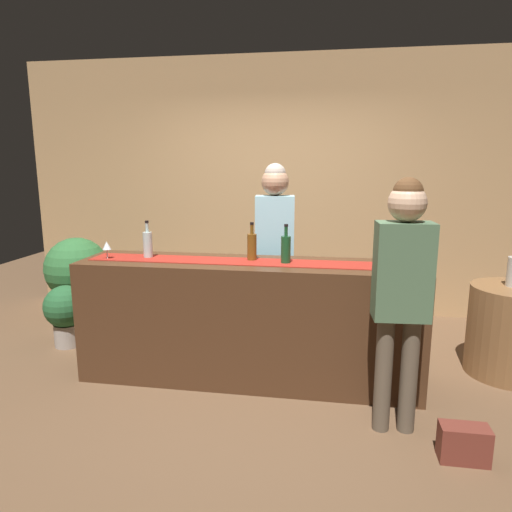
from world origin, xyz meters
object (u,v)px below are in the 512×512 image
at_px(potted_plant_small, 66,311).
at_px(wine_bottle_clear, 148,244).
at_px(handbag, 464,443).
at_px(wine_bottle_green, 286,249).
at_px(customer_sipping, 402,281).
at_px(round_side_table, 511,331).
at_px(wine_glass_near_customer, 107,246).
at_px(wine_glass_mid_counter, 404,253).
at_px(potted_plant_tall, 78,276).
at_px(bartender, 275,238).
at_px(wine_bottle_amber, 252,246).

bearing_deg(potted_plant_small, wine_bottle_clear, -19.23).
distance_m(potted_plant_small, handbag, 3.49).
height_order(wine_bottle_green, customer_sipping, customer_sipping).
distance_m(wine_bottle_clear, round_side_table, 3.05).
bearing_deg(potted_plant_small, wine_bottle_green, -10.21).
distance_m(wine_bottle_green, wine_glass_near_customer, 1.43).
height_order(customer_sipping, handbag, customer_sipping).
bearing_deg(wine_glass_near_customer, round_side_table, 8.63).
height_order(wine_bottle_clear, wine_glass_mid_counter, wine_bottle_clear).
bearing_deg(handbag, potted_plant_small, 159.28).
bearing_deg(potted_plant_tall, customer_sipping, -25.82).
xyz_separation_m(wine_glass_near_customer, bartender, (1.27, 0.65, -0.00)).
height_order(bartender, round_side_table, bartender).
bearing_deg(bartender, customer_sipping, 123.04).
bearing_deg(bartender, wine_glass_near_customer, 21.46).
relative_size(wine_bottle_amber, potted_plant_tall, 0.32).
xyz_separation_m(wine_bottle_clear, potted_plant_tall, (-1.16, 0.87, -0.52)).
height_order(wine_glass_mid_counter, bartender, bartender).
height_order(wine_bottle_amber, wine_bottle_green, same).
bearing_deg(wine_bottle_green, wine_bottle_amber, 166.35).
relative_size(wine_bottle_clear, wine_glass_mid_counter, 2.10).
xyz_separation_m(wine_glass_mid_counter, potted_plant_tall, (-3.16, 0.89, -0.52)).
bearing_deg(handbag, round_side_table, 61.80).
xyz_separation_m(customer_sipping, potted_plant_small, (-2.90, 0.96, -0.66)).
bearing_deg(wine_glass_near_customer, wine_bottle_clear, 19.53).
height_order(potted_plant_small, handbag, potted_plant_small).
relative_size(wine_bottle_amber, wine_bottle_green, 1.00).
bearing_deg(wine_glass_near_customer, wine_bottle_amber, 6.90).
distance_m(wine_bottle_green, customer_sipping, 0.97).
height_order(wine_bottle_green, potted_plant_small, wine_bottle_green).
distance_m(wine_glass_mid_counter, customer_sipping, 0.60).
xyz_separation_m(wine_bottle_green, wine_glass_mid_counter, (0.87, 0.01, -0.01)).
bearing_deg(potted_plant_tall, wine_bottle_clear, -36.69).
height_order(wine_bottle_amber, wine_glass_mid_counter, wine_bottle_amber).
bearing_deg(customer_sipping, wine_glass_mid_counter, 77.08).
bearing_deg(wine_glass_mid_counter, potted_plant_tall, 164.28).
relative_size(wine_bottle_clear, customer_sipping, 0.19).
height_order(wine_glass_near_customer, potted_plant_tall, wine_glass_near_customer).
relative_size(wine_glass_mid_counter, handbag, 0.51).
bearing_deg(wine_bottle_amber, potted_plant_tall, 157.49).
bearing_deg(wine_bottle_clear, wine_bottle_green, -1.74).
xyz_separation_m(wine_bottle_green, handbag, (1.14, -0.85, -0.97)).
xyz_separation_m(wine_bottle_clear, wine_glass_near_customer, (-0.30, -0.11, -0.01)).
bearing_deg(potted_plant_small, round_side_table, 0.56).
bearing_deg(wine_glass_near_customer, handbag, -16.89).
bearing_deg(potted_plant_small, wine_bottle_amber, -9.69).
distance_m(wine_bottle_clear, customer_sipping, 2.00).
bearing_deg(customer_sipping, bartender, 124.96).
xyz_separation_m(wine_bottle_amber, wine_glass_near_customer, (-1.15, -0.14, -0.01)).
height_order(wine_bottle_clear, potted_plant_tall, wine_bottle_clear).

